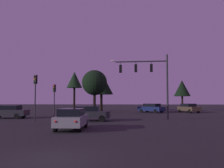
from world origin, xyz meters
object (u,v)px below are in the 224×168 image
at_px(car_nearside_lane, 72,119).
at_px(car_crossing_right, 8,111).
at_px(tree_center_horizon, 74,80).
at_px(car_parked_lot, 189,108).
at_px(car_crossing_left, 88,113).
at_px(tree_right_cluster, 101,84).
at_px(tree_behind_sign, 182,88).
at_px(traffic_light_corner_right, 35,89).
at_px(tree_left_far, 95,83).
at_px(car_far_lane, 151,108).
at_px(traffic_signal_mast_arm, 149,75).
at_px(traffic_light_corner_left, 54,94).

relative_size(car_nearside_lane, car_crossing_right, 0.93).
bearing_deg(tree_center_horizon, car_parked_lot, -12.77).
xyz_separation_m(car_crossing_left, car_parked_lot, (14.31, 17.30, -0.00)).
bearing_deg(tree_right_cluster, car_parked_lot, -17.89).
bearing_deg(tree_behind_sign, car_nearside_lane, -115.09).
bearing_deg(car_parked_lot, tree_behind_sign, 86.20).
bearing_deg(car_crossing_left, car_nearside_lane, -90.21).
height_order(tree_behind_sign, tree_right_cluster, tree_right_cluster).
relative_size(traffic_light_corner_right, tree_center_horizon, 0.61).
bearing_deg(car_crossing_left, car_crossing_right, 163.36).
bearing_deg(car_parked_lot, tree_left_far, -169.58).
bearing_deg(car_far_lane, traffic_signal_mast_arm, -96.36).
xyz_separation_m(car_crossing_left, tree_center_horizon, (-6.30, 21.97, 5.16)).
height_order(traffic_signal_mast_arm, tree_right_cluster, tree_right_cluster).
relative_size(car_crossing_left, tree_right_cluster, 0.59).
height_order(traffic_light_corner_left, tree_right_cluster, tree_right_cluster).
bearing_deg(tree_left_far, traffic_light_corner_right, -104.63).
height_order(traffic_light_corner_left, car_crossing_left, traffic_light_corner_left).
bearing_deg(tree_center_horizon, car_crossing_right, -100.76).
height_order(car_nearside_lane, car_parked_lot, same).
height_order(traffic_light_corner_left, car_far_lane, traffic_light_corner_left).
height_order(car_far_lane, tree_right_cluster, tree_right_cluster).
bearing_deg(tree_left_far, traffic_light_corner_left, -110.56).
bearing_deg(tree_behind_sign, traffic_light_corner_left, -135.23).
bearing_deg(car_crossing_left, car_far_lane, 64.55).
distance_m(car_crossing_right, tree_behind_sign, 32.81).
relative_size(car_parked_lot, tree_behind_sign, 0.76).
bearing_deg(traffic_signal_mast_arm, tree_right_cluster, 110.93).
height_order(car_far_lane, car_parked_lot, same).
relative_size(car_far_lane, tree_center_horizon, 0.60).
height_order(car_crossing_left, car_crossing_right, same).
distance_m(traffic_signal_mast_arm, car_far_lane, 14.84).
distance_m(car_nearside_lane, tree_behind_sign, 35.08).
distance_m(car_crossing_left, car_crossing_right, 10.34).
xyz_separation_m(traffic_light_corner_right, tree_behind_sign, (20.07, 25.06, 1.14)).
relative_size(traffic_signal_mast_arm, car_nearside_lane, 1.68).
bearing_deg(car_crossing_right, car_parked_lot, 30.63).
relative_size(traffic_signal_mast_arm, car_crossing_left, 1.63).
bearing_deg(traffic_light_corner_right, tree_right_cluster, 79.55).
bearing_deg(car_far_lane, car_crossing_right, -142.26).
bearing_deg(car_far_lane, traffic_light_corner_left, -136.93).
distance_m(traffic_signal_mast_arm, car_crossing_left, 8.13).
height_order(car_crossing_right, car_parked_lot, same).
bearing_deg(traffic_light_corner_left, car_crossing_right, -160.79).
xyz_separation_m(car_crossing_left, car_far_lane, (8.01, 16.83, 0.00)).
distance_m(car_crossing_right, tree_center_horizon, 20.02).
distance_m(car_nearside_lane, car_far_lane, 25.45).
xyz_separation_m(car_nearside_lane, tree_center_horizon, (-6.27, 29.29, 5.16)).
distance_m(traffic_signal_mast_arm, car_nearside_lane, 12.62).
distance_m(car_far_lane, tree_center_horizon, 16.05).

